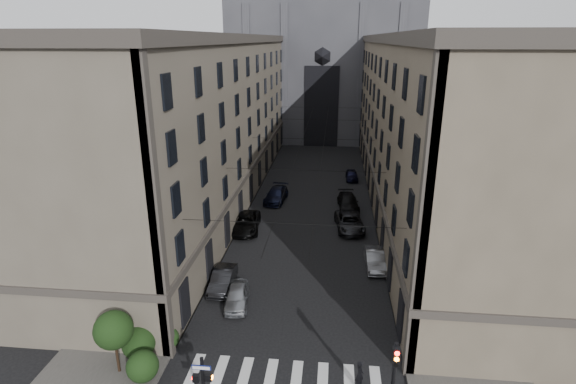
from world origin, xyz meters
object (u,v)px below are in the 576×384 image
(car_left_near, at_px, (237,296))
(car_right_midnear, at_px, (350,222))
(car_left_midfar, at_px, (246,223))
(pedestrian, at_px, (360,375))
(car_right_near, at_px, (375,259))
(gothic_tower, at_px, (325,42))
(car_left_far, at_px, (276,195))
(car_left_midnear, at_px, (223,280))
(traffic_light_right, at_px, (394,378))
(car_right_midfar, at_px, (348,202))
(car_right_far, at_px, (352,175))

(car_left_near, relative_size, car_right_midnear, 0.72)
(car_left_midfar, relative_size, pedestrian, 3.28)
(car_right_near, bearing_deg, car_right_midnear, 101.71)
(gothic_tower, relative_size, pedestrian, 32.16)
(car_left_near, height_order, pedestrian, pedestrian)
(car_left_far, distance_m, pedestrian, 30.78)
(car_left_midnear, distance_m, pedestrian, 13.91)
(traffic_light_right, height_order, pedestrian, traffic_light_right)
(car_right_near, relative_size, pedestrian, 2.44)
(car_left_near, distance_m, car_right_midfar, 22.23)
(gothic_tower, relative_size, traffic_light_right, 11.15)
(gothic_tower, height_order, car_right_near, gothic_tower)
(car_left_midnear, relative_size, car_right_midnear, 0.77)
(traffic_light_right, bearing_deg, car_left_midnear, 132.48)
(gothic_tower, xyz_separation_m, car_left_near, (-4.20, -62.75, -17.10))
(traffic_light_right, height_order, car_right_midfar, traffic_light_right)
(car_right_far, bearing_deg, car_right_near, -89.01)
(car_right_midnear, bearing_deg, car_left_midnear, -135.38)
(gothic_tower, relative_size, car_left_far, 10.72)
(car_left_near, xyz_separation_m, car_right_midfar, (8.46, 20.55, 0.07))
(car_left_near, distance_m, car_right_far, 32.93)
(car_left_near, xyz_separation_m, car_left_midnear, (-1.57, 2.13, 0.03))
(car_left_near, relative_size, car_right_far, 1.03)
(car_left_midfar, height_order, car_left_far, car_left_midfar)
(pedestrian, bearing_deg, car_left_midnear, 28.11)
(traffic_light_right, relative_size, car_left_near, 1.27)
(car_right_near, distance_m, pedestrian, 14.41)
(car_right_far, bearing_deg, traffic_light_right, -90.93)
(car_left_midnear, xyz_separation_m, pedestrian, (10.05, -9.63, 0.18))
(car_left_midnear, distance_m, car_right_far, 31.39)
(car_right_near, xyz_separation_m, car_right_midfar, (-1.94, 13.77, 0.05))
(car_right_far, bearing_deg, car_left_far, -135.83)
(gothic_tower, distance_m, car_left_near, 65.17)
(car_right_midnear, xyz_separation_m, car_right_midfar, (-0.02, 5.97, -0.02))
(gothic_tower, bearing_deg, car_right_near, -83.68)
(pedestrian, bearing_deg, car_left_near, 30.40)
(car_right_midnear, bearing_deg, car_left_near, -126.64)
(car_right_near, height_order, pedestrian, pedestrian)
(car_left_midfar, distance_m, car_right_midnear, 10.53)
(gothic_tower, height_order, car_left_near, gothic_tower)
(car_left_near, xyz_separation_m, car_right_far, (9.22, 31.61, -0.02))
(car_left_midfar, xyz_separation_m, car_right_near, (12.36, -6.47, -0.09))
(traffic_light_right, height_order, car_left_far, traffic_light_right)
(car_left_midnear, xyz_separation_m, car_right_midfar, (10.03, 18.42, 0.05))
(car_right_far, bearing_deg, car_left_midnear, -111.84)
(pedestrian, bearing_deg, car_right_far, -19.21)
(car_right_far, bearing_deg, gothic_tower, 97.45)
(car_left_near, height_order, car_right_midnear, car_right_midnear)
(car_left_far, bearing_deg, car_left_midfar, -96.83)
(car_right_midnear, relative_size, car_right_midfar, 1.07)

